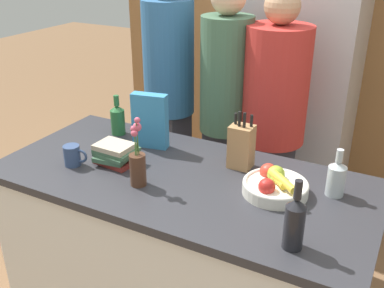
# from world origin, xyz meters

# --- Properties ---
(kitchen_island) EXTENTS (1.77, 0.83, 0.90)m
(kitchen_island) POSITION_xyz_m (0.00, 0.00, 0.45)
(kitchen_island) COLOR silver
(kitchen_island) RESTS_ON ground_plane
(back_wall_wood) EXTENTS (2.97, 0.12, 2.60)m
(back_wall_wood) POSITION_xyz_m (0.00, 1.78, 1.30)
(back_wall_wood) COLOR olive
(back_wall_wood) RESTS_ON ground_plane
(refrigerator) EXTENTS (0.85, 0.62, 1.89)m
(refrigerator) POSITION_xyz_m (0.09, 1.42, 0.94)
(refrigerator) COLOR #B7B7BC
(refrigerator) RESTS_ON ground_plane
(fruit_bowl) EXTENTS (0.28, 0.28, 0.11)m
(fruit_bowl) POSITION_xyz_m (0.43, 0.06, 0.94)
(fruit_bowl) COLOR silver
(fruit_bowl) RESTS_ON kitchen_island
(knife_block) EXTENTS (0.11, 0.09, 0.28)m
(knife_block) POSITION_xyz_m (0.21, 0.21, 1.01)
(knife_block) COLOR #A87A4C
(knife_block) RESTS_ON kitchen_island
(flower_vase) EXTENTS (0.07, 0.07, 0.32)m
(flower_vase) POSITION_xyz_m (-0.13, -0.16, 1.00)
(flower_vase) COLOR #4C2D1E
(flower_vase) RESTS_ON kitchen_island
(cereal_box) EXTENTS (0.19, 0.09, 0.29)m
(cereal_box) POSITION_xyz_m (-0.30, 0.21, 1.05)
(cereal_box) COLOR teal
(cereal_box) RESTS_ON kitchen_island
(coffee_mug) EXTENTS (0.12, 0.08, 0.10)m
(coffee_mug) POSITION_xyz_m (-0.52, -0.15, 0.95)
(coffee_mug) COLOR #334770
(coffee_mug) RESTS_ON kitchen_island
(book_stack) EXTENTS (0.21, 0.17, 0.11)m
(book_stack) POSITION_xyz_m (-0.34, -0.04, 0.95)
(book_stack) COLOR maroon
(book_stack) RESTS_ON kitchen_island
(bottle_oil) EXTENTS (0.07, 0.07, 0.27)m
(bottle_oil) POSITION_xyz_m (0.61, -0.27, 1.01)
(bottle_oil) COLOR black
(bottle_oil) RESTS_ON kitchen_island
(bottle_vinegar) EXTENTS (0.08, 0.08, 0.21)m
(bottle_vinegar) POSITION_xyz_m (0.66, 0.16, 0.98)
(bottle_vinegar) COLOR #B2BCC1
(bottle_vinegar) RESTS_ON kitchen_island
(bottle_wine) EXTENTS (0.08, 0.08, 0.23)m
(bottle_wine) POSITION_xyz_m (-0.55, 0.26, 0.99)
(bottle_wine) COLOR #286633
(bottle_wine) RESTS_ON kitchen_island
(person_at_sink) EXTENTS (0.33, 0.33, 1.78)m
(person_at_sink) POSITION_xyz_m (-0.54, 0.80, 1.01)
(person_at_sink) COLOR #383842
(person_at_sink) RESTS_ON ground_plane
(person_in_blue) EXTENTS (0.31, 0.31, 1.71)m
(person_in_blue) POSITION_xyz_m (-0.13, 0.77, 0.97)
(person_in_blue) COLOR #383842
(person_in_blue) RESTS_ON ground_plane
(person_in_red_tee) EXTENTS (0.37, 0.37, 1.68)m
(person_in_red_tee) POSITION_xyz_m (0.17, 0.79, 0.94)
(person_in_red_tee) COLOR #383842
(person_in_red_tee) RESTS_ON ground_plane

